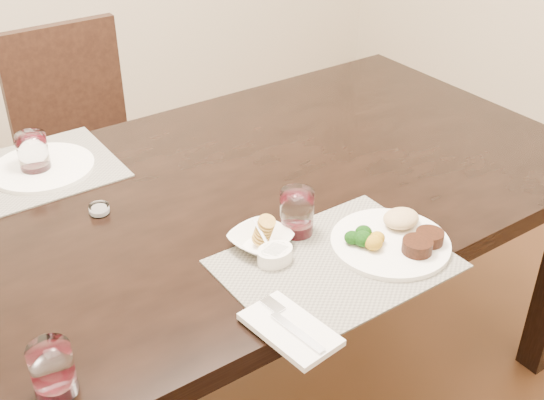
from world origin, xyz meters
TOP-DOWN VIEW (x-y plane):
  - dining_table at (0.00, 0.00)m, footprint 2.00×1.00m
  - chair_far at (0.00, 0.93)m, footprint 0.42×0.42m
  - placemat_near at (0.07, -0.39)m, footprint 0.46×0.34m
  - placemat_far at (-0.35, 0.36)m, footprint 0.46×0.34m
  - dinner_plate at (0.22, -0.41)m, footprint 0.26×0.26m
  - napkin_fork at (-0.13, -0.50)m, footprint 0.12×0.19m
  - steak_knife at (0.27, -0.44)m, footprint 0.08×0.20m
  - cracker_bowl at (-0.02, -0.25)m, footprint 0.15×0.15m
  - sauce_ramekin at (-0.03, -0.31)m, footprint 0.08×0.12m
  - wine_glass_near at (0.07, -0.25)m, footprint 0.07×0.07m
  - far_plate at (-0.30, 0.35)m, footprint 0.26×0.26m
  - wine_glass_far at (-0.31, 0.35)m, footprint 0.08×0.08m
  - wine_glass_side at (-0.53, -0.39)m, footprint 0.07×0.07m
  - salt_cellar at (-0.26, 0.08)m, footprint 0.05×0.05m

SIDE VIEW (x-z plane):
  - chair_far at x=0.00m, z-range 0.05..0.95m
  - dining_table at x=0.00m, z-range 0.29..1.04m
  - placemat_near at x=0.07m, z-range 0.75..0.75m
  - placemat_far at x=-0.35m, z-range 0.75..0.75m
  - steak_knife at x=0.27m, z-range 0.75..0.76m
  - far_plate at x=-0.30m, z-range 0.75..0.77m
  - salt_cellar at x=-0.26m, z-range 0.75..0.77m
  - napkin_fork at x=-0.13m, z-range 0.75..0.77m
  - dinner_plate at x=0.22m, z-range 0.75..0.79m
  - cracker_bowl at x=-0.02m, z-range 0.74..0.80m
  - sauce_ramekin at x=-0.03m, z-range 0.74..0.80m
  - wine_glass_side at x=-0.53m, z-range 0.74..0.84m
  - wine_glass_near at x=0.07m, z-range 0.75..0.85m
  - wine_glass_far at x=-0.31m, z-range 0.75..0.85m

